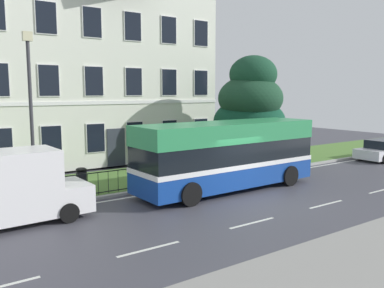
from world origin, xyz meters
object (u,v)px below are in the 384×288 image
at_px(georgian_townhouse, 85,60).
at_px(single_decker_bus, 227,154).
at_px(evergreen_tree, 250,119).
at_px(litter_bin, 82,180).
at_px(street_lamp_post, 31,105).
at_px(parked_hatchback_00, 383,150).

distance_m(georgian_townhouse, single_decker_bus, 13.40).
height_order(evergreen_tree, litter_bin, evergreen_tree).
height_order(evergreen_tree, single_decker_bus, evergreen_tree).
distance_m(street_lamp_post, litter_bin, 3.80).
xyz_separation_m(evergreen_tree, litter_bin, (-11.02, -1.27, -2.15)).
bearing_deg(evergreen_tree, georgian_townhouse, 131.65).
relative_size(single_decker_bus, parked_hatchback_00, 2.30).
bearing_deg(evergreen_tree, litter_bin, -173.41).
distance_m(single_decker_bus, parked_hatchback_00, 13.68).
distance_m(single_decker_bus, litter_bin, 6.52).
distance_m(georgian_townhouse, litter_bin, 11.70).
distance_m(evergreen_tree, parked_hatchback_00, 9.45).
relative_size(georgian_townhouse, parked_hatchback_00, 3.85).
relative_size(street_lamp_post, litter_bin, 6.22).
xyz_separation_m(georgian_townhouse, parked_hatchback_00, (15.57, -11.95, -5.89)).
xyz_separation_m(evergreen_tree, single_decker_bus, (-5.28, -4.21, -1.18)).
xyz_separation_m(single_decker_bus, litter_bin, (-5.74, 2.94, -0.96)).
bearing_deg(parked_hatchback_00, single_decker_bus, 2.82).
relative_size(parked_hatchback_00, street_lamp_post, 0.58).
height_order(street_lamp_post, litter_bin, street_lamp_post).
height_order(single_decker_bus, parked_hatchback_00, single_decker_bus).
relative_size(georgian_townhouse, evergreen_tree, 2.31).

